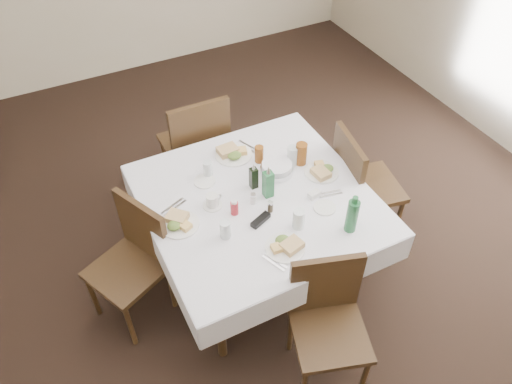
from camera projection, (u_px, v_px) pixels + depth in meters
ground_plane at (247, 293)px, 3.68m from camera, size 7.00×7.00×0.00m
room_shell at (243, 96)px, 2.49m from camera, size 6.04×7.04×2.80m
dining_table at (258, 205)px, 3.37m from camera, size 1.47×1.47×0.76m
chair_north at (197, 143)px, 4.02m from camera, size 0.49×0.49×1.02m
chair_south at (327, 314)px, 2.95m from camera, size 0.54×0.54×0.91m
chair_east at (358, 181)px, 3.74m from camera, size 0.54×0.54×0.97m
chair_west at (135, 255)px, 3.27m from camera, size 0.58×0.58×0.92m
meal_north at (233, 153)px, 3.61m from camera, size 0.27×0.27×0.06m
meal_south at (286, 246)px, 2.99m from camera, size 0.24×0.24×0.05m
meal_east at (322, 171)px, 3.48m from camera, size 0.24×0.24×0.05m
meal_west at (178, 222)px, 3.13m from camera, size 0.25×0.25×0.05m
side_plate_a at (205, 181)px, 3.42m from camera, size 0.15×0.15×0.01m
side_plate_b at (325, 208)px, 3.24m from camera, size 0.15×0.15×0.01m
water_n at (208, 169)px, 3.44m from camera, size 0.06×0.06×0.12m
water_s at (299, 219)px, 3.08m from camera, size 0.07×0.07×0.14m
water_e at (293, 155)px, 3.52m from camera, size 0.08×0.08×0.14m
water_w at (225, 229)px, 3.03m from camera, size 0.07×0.07×0.12m
iced_tea_a at (259, 154)px, 3.54m from camera, size 0.06×0.06×0.13m
iced_tea_b at (301, 154)px, 3.51m from camera, size 0.08×0.08×0.17m
bread_basket at (277, 168)px, 3.47m from camera, size 0.23×0.23×0.08m
oil_cruet_dark at (254, 177)px, 3.33m from camera, size 0.05×0.05×0.20m
oil_cruet_green at (268, 183)px, 3.26m from camera, size 0.06×0.06×0.25m
ketchup_bottle at (234, 208)px, 3.18m from camera, size 0.05×0.05×0.11m
salt_shaker at (253, 199)px, 3.25m from camera, size 0.04×0.04×0.08m
pepper_shaker at (270, 207)px, 3.20m from camera, size 0.03×0.03×0.08m
coffee_mug at (212, 201)px, 3.24m from camera, size 0.14×0.13×0.09m
sunglasses at (261, 220)px, 3.15m from camera, size 0.15×0.10×0.03m
green_bottle at (352, 216)px, 3.03m from camera, size 0.07×0.07×0.28m
sugar_caddy at (314, 194)px, 3.31m from camera, size 0.09×0.06×0.04m
cutlery_n at (248, 147)px, 3.69m from camera, size 0.12×0.21×0.01m
cutlery_s at (275, 262)px, 2.93m from camera, size 0.10×0.17×0.01m
cutlery_e at (330, 194)px, 3.34m from camera, size 0.17×0.07×0.01m
cutlery_w at (174, 207)px, 3.25m from camera, size 0.19×0.12×0.01m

